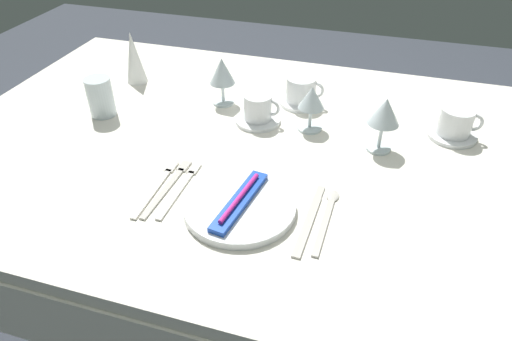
# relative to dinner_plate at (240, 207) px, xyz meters

# --- Properties ---
(ground_plane) EXTENTS (6.00, 6.00, 0.00)m
(ground_plane) POSITION_rel_dinner_plate_xyz_m (0.03, 0.26, -0.75)
(ground_plane) COLOR #383D47
(dining_table) EXTENTS (1.80, 1.11, 0.74)m
(dining_table) POSITION_rel_dinner_plate_xyz_m (0.03, 0.26, -0.09)
(dining_table) COLOR silver
(dining_table) RESTS_ON ground
(dinner_plate) EXTENTS (0.24, 0.24, 0.02)m
(dinner_plate) POSITION_rel_dinner_plate_xyz_m (0.00, 0.00, 0.00)
(dinner_plate) COLOR white
(dinner_plate) RESTS_ON dining_table
(toothbrush_package) EXTENTS (0.07, 0.21, 0.02)m
(toothbrush_package) POSITION_rel_dinner_plate_xyz_m (-0.00, 0.00, 0.02)
(toothbrush_package) COLOR blue
(toothbrush_package) RESTS_ON dinner_plate
(fork_outer) EXTENTS (0.02, 0.21, 0.00)m
(fork_outer) POSITION_rel_dinner_plate_xyz_m (-0.15, 0.03, -0.01)
(fork_outer) COLOR beige
(fork_outer) RESTS_ON dining_table
(fork_inner) EXTENTS (0.03, 0.22, 0.00)m
(fork_inner) POSITION_rel_dinner_plate_xyz_m (-0.18, 0.03, -0.01)
(fork_inner) COLOR beige
(fork_inner) RESTS_ON dining_table
(fork_salad) EXTENTS (0.02, 0.21, 0.00)m
(fork_salad) POSITION_rel_dinner_plate_xyz_m (-0.21, 0.02, -0.01)
(fork_salad) COLOR beige
(fork_salad) RESTS_ON dining_table
(dinner_knife) EXTENTS (0.03, 0.23, 0.00)m
(dinner_knife) POSITION_rel_dinner_plate_xyz_m (0.15, 0.01, -0.01)
(dinner_knife) COLOR beige
(dinner_knife) RESTS_ON dining_table
(spoon_soup) EXTENTS (0.03, 0.21, 0.01)m
(spoon_soup) POSITION_rel_dinner_plate_xyz_m (0.18, 0.04, -0.01)
(spoon_soup) COLOR beige
(spoon_soup) RESTS_ON dining_table
(saucer_left) EXTENTS (0.12, 0.12, 0.01)m
(saucer_left) POSITION_rel_dinner_plate_xyz_m (0.02, 0.51, -0.00)
(saucer_left) COLOR white
(saucer_left) RESTS_ON dining_table
(coffee_cup_left) EXTENTS (0.11, 0.09, 0.07)m
(coffee_cup_left) POSITION_rel_dinner_plate_xyz_m (0.02, 0.51, 0.04)
(coffee_cup_left) COLOR white
(coffee_cup_left) RESTS_ON saucer_left
(saucer_right) EXTENTS (0.13, 0.13, 0.01)m
(saucer_right) POSITION_rel_dinner_plate_xyz_m (-0.07, 0.37, -0.00)
(saucer_right) COLOR white
(saucer_right) RESTS_ON dining_table
(coffee_cup_right) EXTENTS (0.10, 0.08, 0.07)m
(coffee_cup_right) POSITION_rel_dinner_plate_xyz_m (-0.07, 0.37, 0.04)
(coffee_cup_right) COLOR white
(coffee_cup_right) RESTS_ON saucer_right
(saucer_far) EXTENTS (0.13, 0.13, 0.01)m
(saucer_far) POSITION_rel_dinner_plate_xyz_m (0.45, 0.44, -0.00)
(saucer_far) COLOR white
(saucer_far) RESTS_ON dining_table
(coffee_cup_far) EXTENTS (0.11, 0.09, 0.07)m
(coffee_cup_far) POSITION_rel_dinner_plate_xyz_m (0.45, 0.44, 0.04)
(coffee_cup_far) COLOR white
(coffee_cup_far) RESTS_ON saucer_far
(wine_glass_centre) EXTENTS (0.07, 0.07, 0.12)m
(wine_glass_centre) POSITION_rel_dinner_plate_xyz_m (0.08, 0.37, 0.08)
(wine_glass_centre) COLOR silver
(wine_glass_centre) RESTS_ON dining_table
(wine_glass_left) EXTENTS (0.08, 0.08, 0.14)m
(wine_glass_left) POSITION_rel_dinner_plate_xyz_m (0.26, 0.32, 0.09)
(wine_glass_left) COLOR silver
(wine_glass_left) RESTS_ON dining_table
(wine_glass_right) EXTENTS (0.07, 0.07, 0.14)m
(wine_glass_right) POSITION_rel_dinner_plate_xyz_m (-0.20, 0.44, 0.09)
(wine_glass_right) COLOR silver
(wine_glass_right) RESTS_ON dining_table
(drink_tumbler) EXTENTS (0.07, 0.07, 0.11)m
(drink_tumbler) POSITION_rel_dinner_plate_xyz_m (-0.50, 0.28, 0.04)
(drink_tumbler) COLOR silver
(drink_tumbler) RESTS_ON dining_table
(napkin_folded) EXTENTS (0.07, 0.07, 0.16)m
(napkin_folded) POSITION_rel_dinner_plate_xyz_m (-0.52, 0.50, 0.07)
(napkin_folded) COLOR white
(napkin_folded) RESTS_ON dining_table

